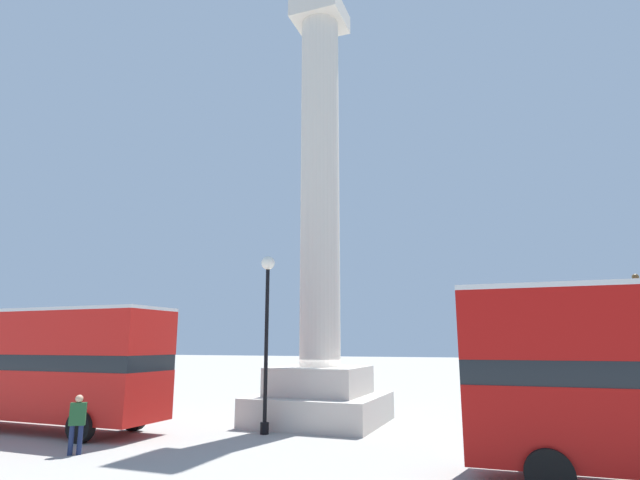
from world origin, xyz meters
TOP-DOWN VIEW (x-y plane):
  - ground_plane at (0.00, 0.00)m, footprint 200.00×200.00m
  - monument_column at (0.00, 0.00)m, footprint 4.96×4.96m
  - bus_a at (-9.75, -5.22)m, footprint 11.27×2.88m
  - street_lamp at (-0.98, -2.97)m, footprint 0.51×0.51m
  - pedestrian_near_lamp at (-4.58, -7.89)m, footprint 0.46×0.39m

SIDE VIEW (x-z plane):
  - ground_plane at x=0.00m, z-range 0.00..0.00m
  - pedestrian_near_lamp at x=-4.58m, z-range 0.09..1.75m
  - bus_a at x=-9.75m, z-range 0.23..4.63m
  - street_lamp at x=-0.98m, z-range 0.88..7.24m
  - monument_column at x=0.00m, z-range -3.38..16.44m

